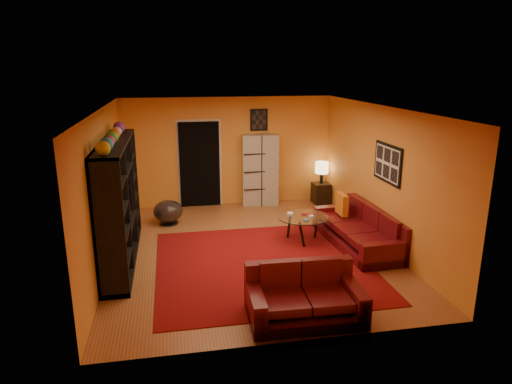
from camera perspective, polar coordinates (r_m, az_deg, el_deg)
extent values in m
plane|color=brown|center=(8.56, -0.76, -7.17)|extent=(6.00, 6.00, 0.00)
plane|color=white|center=(7.93, -0.82, 10.45)|extent=(6.00, 6.00, 0.00)
plane|color=orange|center=(11.05, -3.49, 5.05)|extent=(6.00, 0.00, 6.00)
plane|color=orange|center=(5.35, 4.80, -6.48)|extent=(6.00, 0.00, 6.00)
plane|color=orange|center=(8.11, -18.46, 0.43)|extent=(0.00, 6.00, 6.00)
plane|color=orange|center=(8.91, 15.27, 1.99)|extent=(0.00, 6.00, 6.00)
cube|color=#630B0E|center=(7.94, 0.85, -8.99)|extent=(3.60, 3.60, 0.01)
cube|color=black|center=(11.00, -7.06, 3.43)|extent=(0.95, 0.10, 2.04)
cube|color=black|center=(8.57, 16.15, 3.46)|extent=(0.03, 1.00, 0.70)
cube|color=black|center=(11.03, 0.38, 9.01)|extent=(0.42, 0.03, 0.52)
cube|color=black|center=(8.15, -16.75, -1.19)|extent=(0.45, 3.00, 2.10)
imported|color=black|center=(8.11, -16.40, -1.51)|extent=(1.02, 0.13, 0.59)
cube|color=#4E0A11|center=(8.91, 12.60, -5.52)|extent=(1.07, 2.35, 0.32)
cube|color=#4E0A11|center=(8.99, 14.88, -3.68)|extent=(0.31, 2.31, 0.85)
cube|color=#4E0A11|center=(7.99, 16.04, -7.10)|extent=(0.95, 0.23, 0.62)
cube|color=#4E0A11|center=(9.76, 9.90, -2.56)|extent=(0.95, 0.23, 0.62)
cube|color=#4E0A11|center=(8.25, 14.46, -5.07)|extent=(0.76, 0.67, 0.12)
cube|color=#4E0A11|center=(8.79, 12.48, -3.66)|extent=(0.76, 0.67, 0.12)
cube|color=#4E0A11|center=(9.34, 10.74, -2.41)|extent=(0.76, 0.67, 0.12)
cube|color=#4E0A11|center=(6.36, 6.09, -14.15)|extent=(1.55, 0.96, 0.32)
cube|color=#4E0A11|center=(6.55, 5.33, -10.59)|extent=(1.53, 0.23, 0.85)
cube|color=#4E0A11|center=(6.48, 12.01, -12.33)|extent=(0.21, 0.92, 0.62)
cube|color=#4E0A11|center=(6.17, -0.07, -13.50)|extent=(0.21, 0.92, 0.62)
cube|color=#4E0A11|center=(6.26, 8.90, -11.58)|extent=(0.58, 0.71, 0.12)
cube|color=#4E0A11|center=(6.12, 3.59, -12.07)|extent=(0.58, 0.71, 0.12)
cube|color=orange|center=(9.28, 10.67, -1.49)|extent=(0.12, 0.42, 0.42)
cylinder|color=silver|center=(8.82, 5.86, -3.10)|extent=(0.99, 0.99, 0.02)
cylinder|color=black|center=(9.05, 7.54, -4.34)|extent=(0.05, 0.05, 0.48)
cylinder|color=black|center=(9.06, 4.16, -4.21)|extent=(0.05, 0.05, 0.48)
cylinder|color=black|center=(8.61, 5.75, -5.31)|extent=(0.05, 0.05, 0.48)
cube|color=#B3AFA6|center=(11.06, 0.53, 2.78)|extent=(0.90, 0.47, 1.72)
cylinder|color=black|center=(10.06, -10.86, -3.80)|extent=(0.44, 0.44, 0.03)
cylinder|color=black|center=(10.04, -10.88, -3.37)|extent=(0.06, 0.06, 0.15)
ellipsoid|color=#3F3739|center=(9.98, -10.94, -2.36)|extent=(0.63, 0.63, 0.47)
cube|color=black|center=(11.42, 8.11, -0.13)|extent=(0.41, 0.41, 0.50)
cylinder|color=black|center=(11.33, 8.18, 1.72)|extent=(0.08, 0.08, 0.26)
cylinder|color=#FFD98C|center=(11.27, 8.24, 3.04)|extent=(0.32, 0.32, 0.28)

